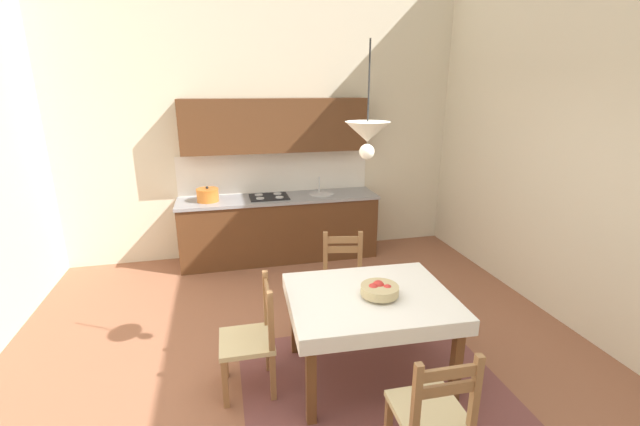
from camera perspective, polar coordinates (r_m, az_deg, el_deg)
name	(u,v)px	position (r m, az deg, el deg)	size (l,w,h in m)	color
ground_plane	(314,388)	(3.75, -0.89, -22.80)	(6.02, 6.59, 0.10)	#935B42
wall_back	(264,111)	(5.91, -7.69, 13.67)	(6.02, 0.12, 4.05)	beige
wall_right	(636,127)	(4.42, 37.25, 9.40)	(0.12, 6.59, 4.05)	beige
area_rug	(371,381)	(3.75, 7.01, -21.87)	(2.10, 1.60, 0.01)	brown
kitchen_cabinetry	(278,199)	(5.78, -5.75, 1.90)	(2.71, 0.63, 2.20)	#56331C
dining_table	(370,308)	(3.47, 6.80, -12.80)	(1.35, 1.11, 0.75)	brown
dining_chair_tv_side	(252,339)	(3.46, -9.31, -16.67)	(0.43, 0.43, 0.93)	#D1BC89
dining_chair_camera_side	(432,414)	(2.88, 15.02, -25.08)	(0.43, 0.43, 0.93)	#D1BC89
dining_chair_kitchen_side	(343,282)	(4.30, 3.23, -9.36)	(0.50, 0.50, 0.93)	#D1BC89
fruit_bowl	(379,290)	(3.36, 8.14, -10.37)	(0.30, 0.30, 0.12)	tan
pendant_lamp	(367,133)	(2.99, 6.50, 10.80)	(0.32, 0.32, 0.80)	black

